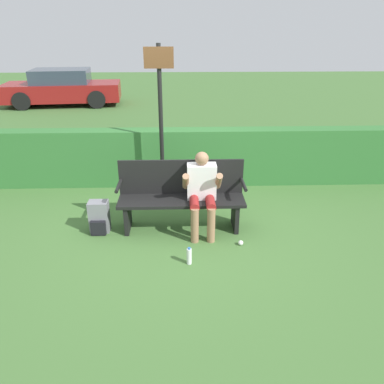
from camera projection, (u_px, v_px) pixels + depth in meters
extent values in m
plane|color=#426B33|center=(182.00, 228.00, 5.54)|extent=(40.00, 40.00, 0.00)
cube|color=#337033|center=(181.00, 157.00, 6.91)|extent=(12.00, 0.36, 1.04)
cube|color=black|center=(181.00, 201.00, 5.36)|extent=(1.81, 0.47, 0.05)
cube|color=black|center=(181.00, 177.00, 5.44)|extent=(1.81, 0.04, 0.52)
cube|color=black|center=(128.00, 216.00, 5.43)|extent=(0.06, 0.42, 0.43)
cube|color=black|center=(235.00, 214.00, 5.47)|extent=(0.06, 0.42, 0.43)
cylinder|color=black|center=(118.00, 186.00, 5.23)|extent=(0.05, 0.42, 0.05)
cylinder|color=black|center=(243.00, 184.00, 5.28)|extent=(0.05, 0.42, 0.05)
cube|color=silver|center=(201.00, 181.00, 5.29)|extent=(0.41, 0.22, 0.51)
sphere|color=#997051|center=(202.00, 159.00, 5.15)|extent=(0.19, 0.19, 0.19)
cylinder|color=maroon|center=(194.00, 202.00, 5.19)|extent=(0.13, 0.42, 0.13)
cylinder|color=maroon|center=(210.00, 202.00, 5.19)|extent=(0.13, 0.42, 0.13)
cylinder|color=#997051|center=(195.00, 225.00, 5.10)|extent=(0.11, 0.11, 0.51)
cylinder|color=#997051|center=(211.00, 225.00, 5.10)|extent=(0.11, 0.11, 0.51)
cylinder|color=#997051|center=(186.00, 181.00, 5.15)|extent=(0.09, 0.31, 0.31)
cylinder|color=#997051|center=(218.00, 181.00, 5.16)|extent=(0.09, 0.31, 0.31)
cube|color=slate|center=(99.00, 216.00, 5.38)|extent=(0.28, 0.19, 0.47)
cube|color=black|center=(98.00, 228.00, 5.31)|extent=(0.21, 0.07, 0.21)
cylinder|color=white|center=(189.00, 256.00, 4.68)|extent=(0.06, 0.06, 0.21)
cylinder|color=#2D66B2|center=(189.00, 248.00, 4.63)|extent=(0.04, 0.04, 0.02)
cylinder|color=black|center=(161.00, 125.00, 6.15)|extent=(0.07, 0.07, 2.50)
cube|color=brown|center=(158.00, 58.00, 5.68)|extent=(0.46, 0.02, 0.31)
cube|color=maroon|center=(63.00, 91.00, 13.82)|extent=(4.29, 2.02, 0.62)
cube|color=#333D4C|center=(61.00, 76.00, 13.60)|extent=(2.12, 1.62, 0.49)
cylinder|color=black|center=(101.00, 92.00, 14.75)|extent=(0.64, 0.24, 0.63)
cylinder|color=black|center=(97.00, 99.00, 13.34)|extent=(0.64, 0.24, 0.63)
cylinder|color=black|center=(33.00, 94.00, 14.45)|extent=(0.64, 0.24, 0.63)
cylinder|color=black|center=(21.00, 101.00, 13.05)|extent=(0.64, 0.24, 0.63)
sphere|color=silver|center=(241.00, 243.00, 5.10)|extent=(0.07, 0.07, 0.07)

